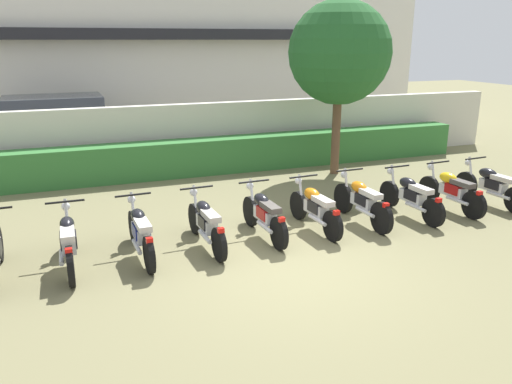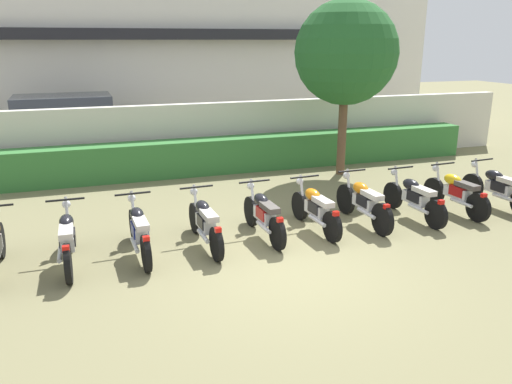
{
  "view_description": "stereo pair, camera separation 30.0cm",
  "coord_description": "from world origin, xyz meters",
  "px_view_note": "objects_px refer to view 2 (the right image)",
  "views": [
    {
      "loc": [
        -3.1,
        -6.65,
        3.44
      ],
      "look_at": [
        0.0,
        1.59,
        0.78
      ],
      "focal_mm": 35.59,
      "sensor_mm": 36.0,
      "label": 1
    },
    {
      "loc": [
        -2.82,
        -6.75,
        3.44
      ],
      "look_at": [
        0.0,
        1.59,
        0.78
      ],
      "focal_mm": 35.59,
      "sensor_mm": 36.0,
      "label": 2
    }
  ],
  "objects_px": {
    "motorcycle_in_row_4": "(205,222)",
    "motorcycle_in_row_7": "(364,202)",
    "motorcycle_in_row_3": "(139,230)",
    "motorcycle_in_row_10": "(498,187)",
    "tree_near_inspector": "(346,53)",
    "motorcycle_in_row_9": "(456,192)",
    "motorcycle_in_row_8": "(414,197)",
    "parked_car": "(71,128)",
    "motorcycle_in_row_2": "(68,239)",
    "motorcycle_in_row_5": "(264,214)",
    "motorcycle_in_row_6": "(315,208)"
  },
  "relations": [
    {
      "from": "motorcycle_in_row_3",
      "to": "motorcycle_in_row_7",
      "type": "bearing_deg",
      "value": -90.58
    },
    {
      "from": "motorcycle_in_row_4",
      "to": "motorcycle_in_row_7",
      "type": "relative_size",
      "value": 0.99
    },
    {
      "from": "motorcycle_in_row_7",
      "to": "motorcycle_in_row_3",
      "type": "bearing_deg",
      "value": 90.27
    },
    {
      "from": "motorcycle_in_row_4",
      "to": "motorcycle_in_row_5",
      "type": "relative_size",
      "value": 1.04
    },
    {
      "from": "motorcycle_in_row_4",
      "to": "motorcycle_in_row_5",
      "type": "distance_m",
      "value": 1.09
    },
    {
      "from": "motorcycle_in_row_8",
      "to": "motorcycle_in_row_10",
      "type": "height_order",
      "value": "motorcycle_in_row_10"
    },
    {
      "from": "motorcycle_in_row_6",
      "to": "tree_near_inspector",
      "type": "bearing_deg",
      "value": -37.24
    },
    {
      "from": "motorcycle_in_row_2",
      "to": "motorcycle_in_row_5",
      "type": "distance_m",
      "value": 3.31
    },
    {
      "from": "motorcycle_in_row_3",
      "to": "motorcycle_in_row_9",
      "type": "bearing_deg",
      "value": -91.23
    },
    {
      "from": "tree_near_inspector",
      "to": "motorcycle_in_row_8",
      "type": "xyz_separation_m",
      "value": [
        -0.27,
        -3.59,
        -2.68
      ]
    },
    {
      "from": "motorcycle_in_row_7",
      "to": "motorcycle_in_row_10",
      "type": "distance_m",
      "value": 3.22
    },
    {
      "from": "motorcycle_in_row_2",
      "to": "parked_car",
      "type": "bearing_deg",
      "value": 0.16
    },
    {
      "from": "motorcycle_in_row_4",
      "to": "motorcycle_in_row_6",
      "type": "bearing_deg",
      "value": -90.78
    },
    {
      "from": "motorcycle_in_row_5",
      "to": "motorcycle_in_row_9",
      "type": "distance_m",
      "value": 4.2
    },
    {
      "from": "motorcycle_in_row_2",
      "to": "motorcycle_in_row_5",
      "type": "relative_size",
      "value": 1.04
    },
    {
      "from": "motorcycle_in_row_3",
      "to": "motorcycle_in_row_6",
      "type": "relative_size",
      "value": 1.03
    },
    {
      "from": "motorcycle_in_row_5",
      "to": "motorcycle_in_row_10",
      "type": "distance_m",
      "value": 5.27
    },
    {
      "from": "motorcycle_in_row_2",
      "to": "tree_near_inspector",
      "type": "bearing_deg",
      "value": -60.85
    },
    {
      "from": "tree_near_inspector",
      "to": "motorcycle_in_row_9",
      "type": "height_order",
      "value": "tree_near_inspector"
    },
    {
      "from": "tree_near_inspector",
      "to": "motorcycle_in_row_3",
      "type": "height_order",
      "value": "tree_near_inspector"
    },
    {
      "from": "motorcycle_in_row_3",
      "to": "parked_car",
      "type": "bearing_deg",
      "value": 5.47
    },
    {
      "from": "tree_near_inspector",
      "to": "motorcycle_in_row_9",
      "type": "xyz_separation_m",
      "value": [
        0.76,
        -3.57,
        -2.67
      ]
    },
    {
      "from": "motorcycle_in_row_10",
      "to": "motorcycle_in_row_7",
      "type": "bearing_deg",
      "value": 85.6
    },
    {
      "from": "parked_car",
      "to": "motorcycle_in_row_7",
      "type": "xyz_separation_m",
      "value": [
        5.36,
        -7.72,
        -0.49
      ]
    },
    {
      "from": "motorcycle_in_row_9",
      "to": "motorcycle_in_row_2",
      "type": "bearing_deg",
      "value": 87.64
    },
    {
      "from": "parked_car",
      "to": "motorcycle_in_row_4",
      "type": "relative_size",
      "value": 2.38
    },
    {
      "from": "tree_near_inspector",
      "to": "motorcycle_in_row_10",
      "type": "xyz_separation_m",
      "value": [
        1.83,
        -3.57,
        -2.67
      ]
    },
    {
      "from": "motorcycle_in_row_6",
      "to": "motorcycle_in_row_10",
      "type": "distance_m",
      "value": 4.24
    },
    {
      "from": "motorcycle_in_row_5",
      "to": "motorcycle_in_row_7",
      "type": "xyz_separation_m",
      "value": [
        2.05,
        0.03,
        0.01
      ]
    },
    {
      "from": "motorcycle_in_row_5",
      "to": "motorcycle_in_row_6",
      "type": "xyz_separation_m",
      "value": [
        1.03,
        0.01,
        -0.0
      ]
    },
    {
      "from": "motorcycle_in_row_2",
      "to": "motorcycle_in_row_4",
      "type": "xyz_separation_m",
      "value": [
        2.22,
        0.08,
        -0.01
      ]
    },
    {
      "from": "motorcycle_in_row_3",
      "to": "motorcycle_in_row_8",
      "type": "bearing_deg",
      "value": -91.24
    },
    {
      "from": "motorcycle_in_row_2",
      "to": "motorcycle_in_row_8",
      "type": "bearing_deg",
      "value": -88.54
    },
    {
      "from": "motorcycle_in_row_4",
      "to": "motorcycle_in_row_5",
      "type": "xyz_separation_m",
      "value": [
        1.09,
        0.06,
        0.0
      ]
    },
    {
      "from": "parked_car",
      "to": "motorcycle_in_row_2",
      "type": "xyz_separation_m",
      "value": [
        0.0,
        -7.9,
        -0.49
      ]
    },
    {
      "from": "parked_car",
      "to": "motorcycle_in_row_5",
      "type": "distance_m",
      "value": 8.45
    },
    {
      "from": "parked_car",
      "to": "motorcycle_in_row_4",
      "type": "xyz_separation_m",
      "value": [
        2.22,
        -7.81,
        -0.5
      ]
    },
    {
      "from": "motorcycle_in_row_10",
      "to": "motorcycle_in_row_8",
      "type": "bearing_deg",
      "value": 86.27
    },
    {
      "from": "motorcycle_in_row_6",
      "to": "motorcycle_in_row_7",
      "type": "distance_m",
      "value": 1.02
    },
    {
      "from": "motorcycle_in_row_5",
      "to": "motorcycle_in_row_6",
      "type": "bearing_deg",
      "value": -91.78
    },
    {
      "from": "motorcycle_in_row_6",
      "to": "motorcycle_in_row_8",
      "type": "xyz_separation_m",
      "value": [
        2.15,
        -0.01,
        -0.0
      ]
    },
    {
      "from": "motorcycle_in_row_7",
      "to": "parked_car",
      "type": "bearing_deg",
      "value": 33.11
    },
    {
      "from": "motorcycle_in_row_10",
      "to": "tree_near_inspector",
      "type": "bearing_deg",
      "value": 22.69
    },
    {
      "from": "motorcycle_in_row_9",
      "to": "motorcycle_in_row_10",
      "type": "height_order",
      "value": "motorcycle_in_row_9"
    },
    {
      "from": "motorcycle_in_row_7",
      "to": "motorcycle_in_row_8",
      "type": "bearing_deg",
      "value": -92.9
    },
    {
      "from": "tree_near_inspector",
      "to": "motorcycle_in_row_5",
      "type": "distance_m",
      "value": 5.65
    },
    {
      "from": "motorcycle_in_row_2",
      "to": "motorcycle_in_row_7",
      "type": "relative_size",
      "value": 0.99
    },
    {
      "from": "motorcycle_in_row_4",
      "to": "motorcycle_in_row_8",
      "type": "xyz_separation_m",
      "value": [
        4.26,
        0.07,
        -0.0
      ]
    },
    {
      "from": "motorcycle_in_row_4",
      "to": "motorcycle_in_row_10",
      "type": "bearing_deg",
      "value": -91.93
    },
    {
      "from": "motorcycle_in_row_8",
      "to": "motorcycle_in_row_7",
      "type": "bearing_deg",
      "value": 86.0
    }
  ]
}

